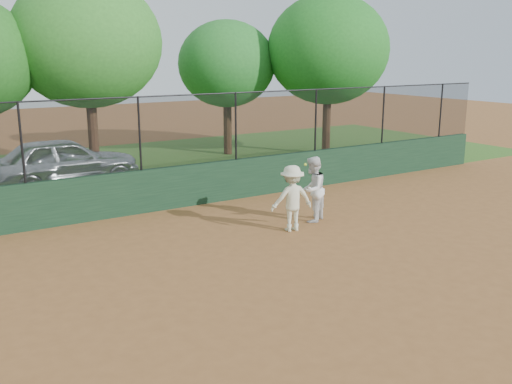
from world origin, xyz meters
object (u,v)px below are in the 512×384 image
parked_car (64,162)px  tree_4 (329,50)px  player_main (292,198)px  tree_2 (87,42)px  tree_3 (227,64)px  player_second (312,189)px

parked_car → tree_4: tree_4 is taller
player_main → tree_4: 11.91m
player_main → tree_4: size_ratio=0.26×
tree_2 → tree_4: 9.93m
tree_4 → parked_car: bearing=-179.1°
parked_car → tree_2: (1.40, 1.28, 3.85)m
tree_3 → tree_2: bearing=-169.2°
parked_car → player_main: 8.77m
tree_2 → tree_3: tree_2 is taller
tree_2 → tree_4: (9.87, -1.10, -0.22)m
tree_4 → player_second: bearing=-131.2°
parked_car → tree_3: tree_3 is taller
tree_2 → player_second: bearing=-71.5°
tree_3 → tree_4: size_ratio=0.84×
tree_2 → parked_car: bearing=-137.6°
tree_3 → player_main: bearing=-111.6°
player_second → tree_3: (3.23, 10.15, 2.99)m
tree_2 → player_main: bearing=-77.5°
parked_car → player_main: (3.46, -8.05, 0.01)m
player_second → player_main: bearing=-10.6°
player_second → player_main: size_ratio=1.00×
tree_3 → tree_4: bearing=-32.1°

